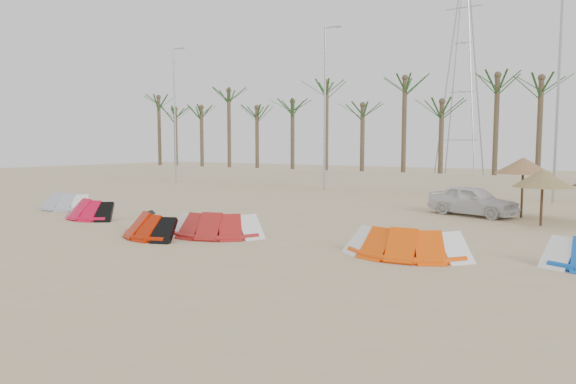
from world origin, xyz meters
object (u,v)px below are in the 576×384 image
Objects in this scene: kite_orange at (409,241)px; parasol_left at (523,166)px; kite_grey at (69,200)px; kite_red_mid at (156,224)px; parasol_mid at (543,178)px; kite_red_left at (95,208)px; kite_red_right at (220,224)px; car at (473,201)px.

parasol_left reaches higher than kite_orange.
kite_red_mid is at bearing -17.57° from kite_grey.
parasol_mid reaches higher than kite_red_mid.
kite_red_mid is (9.24, -2.93, -0.00)m from kite_grey.
kite_orange is (8.47, 1.60, 0.00)m from kite_red_mid.
parasol_mid is at bearing 26.04° from kite_red_left.
kite_red_left is at bearing -19.25° from kite_grey.
kite_red_left is 18.47m from parasol_left.
kite_red_mid is at bearing -16.38° from kite_red_left.
kite_grey is at bearing -161.67° from parasol_mid.
kite_grey is 1.05× the size of kite_red_left.
kite_red_left is 0.90× the size of kite_red_mid.
kite_grey is 0.91× the size of kite_orange.
kite_red_right is 1.65× the size of parasol_mid.
kite_red_left is 18.31m from parasol_mid.
kite_red_left and kite_red_mid have the same top height.
car is at bearing 92.67° from kite_orange.
kite_grey is 1.24× the size of parasol_left.
kite_orange is 10.27m from parasol_left.
kite_red_mid is 0.95× the size of kite_orange.
kite_grey is at bearing -155.70° from parasol_left.
kite_red_mid and kite_orange have the same top height.
parasol_left is at bearing 81.49° from kite_orange.
parasol_mid is (10.95, 9.62, 1.43)m from kite_red_mid.
car is (-0.45, 9.58, 0.25)m from kite_orange.
kite_red_left is at bearing -147.04° from parasol_left.
kite_orange is 8.51m from parasol_mid.
kite_red_mid is at bearing -169.30° from kite_orange.
parasol_mid is (16.40, 8.01, 1.44)m from kite_red_left.
parasol_mid reaches higher than kite_orange.
kite_red_mid is 2.21m from kite_red_right.
parasol_left is at bearing 24.30° from kite_grey.
parasol_mid reaches higher than kite_red_left.
car is at bearing 58.43° from kite_red_right.
kite_grey is 11.26m from kite_red_right.
parasol_left is at bearing 116.43° from parasol_mid.
kite_red_right and kite_orange have the same top height.
parasol_left is (19.21, 8.67, 1.83)m from kite_grey.
kite_red_mid is 13.76m from car.
parasol_mid is at bearing 41.29° from kite_red_mid.
kite_red_right is (1.88, 1.17, 0.00)m from kite_red_mid.
kite_red_mid is 0.93× the size of kite_red_right.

